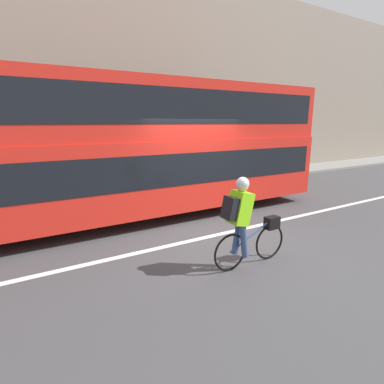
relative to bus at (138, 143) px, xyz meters
The scene contains 8 objects.
ground_plane 3.18m from the bus, 67.42° to the right, with size 80.00×80.00×0.00m, color #424244.
road_center_line 3.04m from the bus, 65.74° to the right, with size 50.00×0.14×0.01m, color silver.
sidewalk_curb 3.76m from the bus, 72.67° to the left, with size 60.00×1.93×0.11m.
building_facade 4.87m from the bus, 77.05° to the left, with size 60.00×0.30×8.17m.
bus is the anchor object (origin of this frame).
cyclist_on_bike 3.78m from the bus, 82.63° to the right, with size 1.54×0.32×1.57m.
trash_bin 4.38m from the bus, 46.54° to the left, with size 0.47×0.47×0.98m.
street_sign_post 4.80m from the bus, 39.20° to the left, with size 0.36×0.09×2.68m.
Camera 1 is at (-3.66, -4.89, 2.42)m, focal length 28.00 mm.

